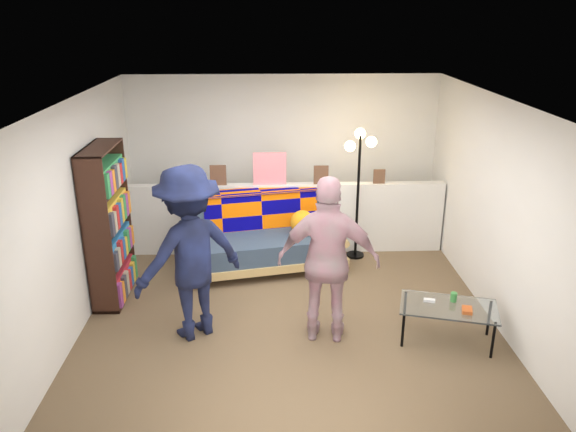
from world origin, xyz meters
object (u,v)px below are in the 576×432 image
Objects in this scene: floor_lamp at (359,168)px; person_right at (329,261)px; bookshelf at (108,230)px; person_left at (190,253)px; futon_sofa at (266,238)px; coffee_table at (449,308)px.

floor_lamp is 2.19m from person_right.
person_left is (1.05, -0.86, 0.07)m from bookshelf.
floor_lamp is at bearing 19.17° from bookshelf.
floor_lamp reaches higher than futon_sofa.
futon_sofa is 2.66m from coffee_table.
floor_lamp is 2.82m from person_left.
bookshelf is at bearing 163.18° from coffee_table.
coffee_table is 2.44m from floor_lamp.
coffee_table is at bearing -45.28° from futon_sofa.
bookshelf is 1.04× the size of person_right.
floor_lamp is at bearing 13.31° from futon_sofa.
person_left reaches higher than floor_lamp.
futon_sofa is at bearing -166.69° from floor_lamp.
person_right reaches higher than futon_sofa.
person_left reaches higher than coffee_table.
person_left reaches higher than futon_sofa.
person_left is at bearing -136.30° from floor_lamp.
floor_lamp reaches higher than coffee_table.
coffee_table is (3.70, -1.12, -0.48)m from bookshelf.
bookshelf is at bearing -73.86° from person_left.
person_left is at bearing 174.50° from coffee_table.
floor_lamp is at bearing -98.02° from person_right.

